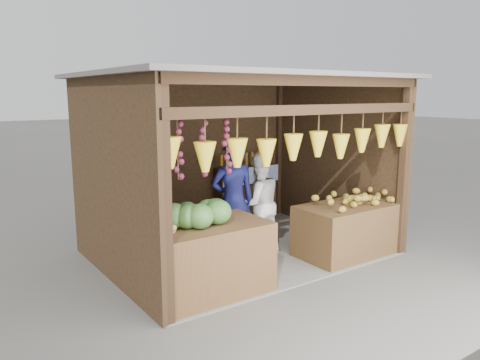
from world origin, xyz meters
The scene contains 12 objects.
ground centered at (0.00, 0.00, 0.00)m, with size 80.00×80.00×0.00m, color #514F49.
stall_structure centered at (-0.03, -0.04, 1.67)m, with size 4.30×3.30×2.66m.
back_shelf centered at (1.05, 1.28, 0.87)m, with size 1.25×0.32×1.32m.
counter_left centered at (-1.22, -1.03, 0.44)m, with size 1.49×0.85×0.87m, color #50331A.
counter_right centered at (1.25, -1.02, 0.39)m, with size 1.57×0.85×0.77m, color #4B3219.
stool centered at (-1.75, 0.23, 0.16)m, with size 0.35×0.35×0.33m, color black.
man_standing centered at (-0.31, -0.25, 0.88)m, with size 0.64×0.42×1.77m, color #131547.
woman_standing centered at (0.21, -0.17, 0.76)m, with size 0.74×0.58×1.53m, color white.
vendor_seated centered at (-1.75, 0.23, 0.86)m, with size 0.52×0.34×1.06m, color brown.
melon_pile centered at (-1.27, -0.99, 1.03)m, with size 1.00×0.50×0.32m, color #1A4D14, non-canonical shape.
tanfruit_pile centered at (-1.80, -1.06, 0.94)m, with size 0.34×0.40×0.13m, color #9F8C49, non-canonical shape.
mango_pile centered at (1.33, -1.04, 0.88)m, with size 1.40×0.64×0.22m, color #BA5E18, non-canonical shape.
Camera 1 is at (-3.95, -5.61, 2.39)m, focal length 35.00 mm.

